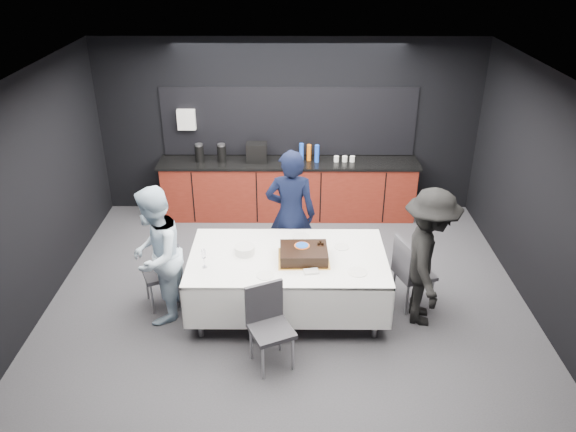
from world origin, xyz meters
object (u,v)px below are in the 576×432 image
object	(u,v)px
champagne_flute	(204,255)
plate_stack	(245,250)
person_center	(291,215)
person_left	(156,256)
chair_left	(167,265)
person_right	(428,258)
chair_right	(409,269)
party_table	(288,266)
chair_near	(268,320)
cake_assembly	(304,254)

from	to	relation	value
champagne_flute	plate_stack	bearing A→B (deg)	34.48
plate_stack	person_center	xyz separation A→B (m)	(0.54, 0.78, 0.07)
person_left	chair_left	bearing A→B (deg)	176.70
champagne_flute	person_right	bearing A→B (deg)	2.19
person_left	person_center	bearing A→B (deg)	127.05
chair_right	person_right	distance (m)	0.43
plate_stack	person_right	xyz separation A→B (m)	(2.12, -0.20, 0.02)
plate_stack	person_center	world-z (taller)	person_center
champagne_flute	chair_left	world-z (taller)	champagne_flute
chair_right	person_right	bearing A→B (deg)	-63.30
party_table	chair_right	xyz separation A→B (m)	(1.47, 0.11, -0.11)
party_table	chair_left	world-z (taller)	chair_left
chair_left	chair_near	distance (m)	1.67
chair_right	champagne_flute	bearing A→B (deg)	-171.49
chair_left	plate_stack	bearing A→B (deg)	-7.11
cake_assembly	chair_near	distance (m)	0.96
cake_assembly	person_left	world-z (taller)	person_left
party_table	chair_right	world-z (taller)	chair_right
cake_assembly	person_center	distance (m)	0.92
champagne_flute	person_center	distance (m)	1.46
cake_assembly	champagne_flute	world-z (taller)	champagne_flute
chair_left	chair_near	world-z (taller)	same
person_center	person_left	xyz separation A→B (m)	(-1.56, -0.94, -0.05)
chair_right	chair_near	size ratio (longest dim) A/B	1.00
chair_left	chair_right	distance (m)	2.96
person_right	chair_right	bearing A→B (deg)	34.54
party_table	chair_right	size ratio (longest dim) A/B	2.51
cake_assembly	party_table	bearing A→B (deg)	158.52
party_table	person_left	world-z (taller)	person_left
cake_assembly	chair_left	distance (m)	1.71
champagne_flute	party_table	bearing A→B (deg)	14.79
person_right	cake_assembly	bearing A→B (deg)	94.64
party_table	chair_left	bearing A→B (deg)	173.44
person_center	chair_right	bearing A→B (deg)	155.74
party_table	person_right	bearing A→B (deg)	-5.42
party_table	plate_stack	world-z (taller)	plate_stack
party_table	person_right	size ratio (longest dim) A/B	1.37
cake_assembly	person_left	bearing A→B (deg)	-178.81
champagne_flute	person_left	bearing A→B (deg)	166.28
cake_assembly	person_center	world-z (taller)	person_center
cake_assembly	plate_stack	size ratio (longest dim) A/B	2.51
chair_left	person_right	distance (m)	3.12
chair_right	person_right	xyz separation A→B (m)	(0.13, -0.26, 0.31)
plate_stack	person_center	bearing A→B (deg)	55.14
party_table	champagne_flute	bearing A→B (deg)	-165.21
chair_near	person_center	world-z (taller)	person_center
party_table	champagne_flute	size ratio (longest dim) A/B	10.36
chair_near	chair_right	bearing A→B (deg)	31.07
person_center	chair_left	bearing A→B (deg)	25.83
chair_right	chair_near	world-z (taller)	same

